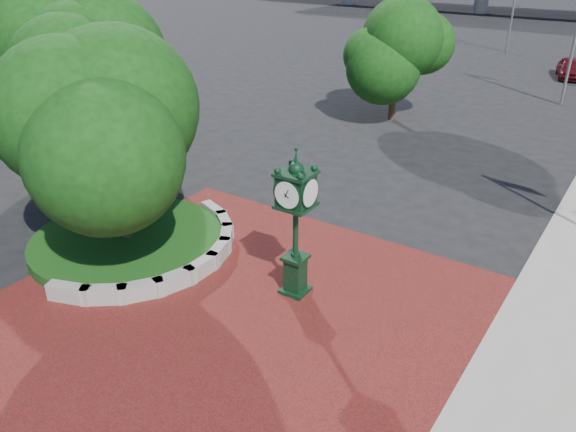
{
  "coord_description": "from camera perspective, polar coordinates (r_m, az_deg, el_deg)",
  "views": [
    {
      "loc": [
        8.23,
        -10.27,
        8.99
      ],
      "look_at": [
        0.26,
        1.5,
        1.95
      ],
      "focal_mm": 35.0,
      "sensor_mm": 36.0,
      "label": 1
    }
  ],
  "objects": [
    {
      "name": "parked_car",
      "position": [
        46.04,
        26.76,
        13.26
      ],
      "size": [
        2.59,
        4.32,
        1.38
      ],
      "primitive_type": "imported",
      "rotation": [
        0.0,
        0.0,
        0.26
      ],
      "color": "#510B12",
      "rests_on": "ground"
    },
    {
      "name": "grass_bed",
      "position": [
        18.91,
        -15.97,
        -2.45
      ],
      "size": [
        6.1,
        6.1,
        0.4
      ],
      "primitive_type": "cylinder",
      "color": "#144714",
      "rests_on": "ground"
    },
    {
      "name": "tree_planter",
      "position": [
        17.55,
        -17.39,
        7.7
      ],
      "size": [
        5.2,
        5.2,
        6.33
      ],
      "color": "#38281C",
      "rests_on": "ground"
    },
    {
      "name": "planter_wall",
      "position": [
        17.35,
        -11.0,
        -4.35
      ],
      "size": [
        2.96,
        6.77,
        0.54
      ],
      "color": "#9E9B93",
      "rests_on": "ground"
    },
    {
      "name": "post_clock",
      "position": [
        14.84,
        0.79,
        -0.26
      ],
      "size": [
        0.91,
        0.91,
        4.26
      ],
      "color": "black",
      "rests_on": "ground"
    },
    {
      "name": "plaza",
      "position": [
        15.3,
        -6.16,
        -9.71
      ],
      "size": [
        12.0,
        12.0,
        0.04
      ],
      "primitive_type": "cube",
      "color": "maroon",
      "rests_on": "ground"
    },
    {
      "name": "tree_street",
      "position": [
        31.33,
        10.91,
        15.33
      ],
      "size": [
        4.4,
        4.4,
        5.45
      ],
      "color": "#38281C",
      "rests_on": "ground"
    },
    {
      "name": "ground",
      "position": [
        15.94,
        -3.84,
        -8.05
      ],
      "size": [
        200.0,
        200.0,
        0.0
      ],
      "primitive_type": "plane",
      "color": "black",
      "rests_on": "ground"
    },
    {
      "name": "tree_northwest",
      "position": [
        26.6,
        -20.48,
        14.23
      ],
      "size": [
        5.6,
        5.6,
        6.93
      ],
      "color": "#38281C",
      "rests_on": "ground"
    }
  ]
}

